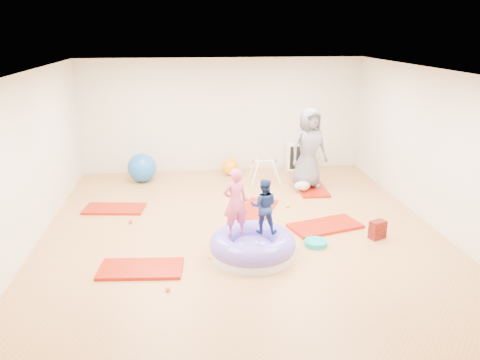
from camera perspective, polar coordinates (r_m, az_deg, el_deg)
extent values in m
cube|color=#BB743D|center=(8.35, 0.24, -6.52)|extent=(7.00, 8.00, 0.01)
cube|color=silver|center=(7.62, 0.27, 13.00)|extent=(7.00, 8.00, 0.01)
cube|color=beige|center=(11.76, -2.13, 7.88)|extent=(7.00, 0.01, 2.80)
cube|color=beige|center=(4.20, 7.04, -11.61)|extent=(7.00, 0.01, 2.80)
cube|color=beige|center=(8.23, -24.73, 1.79)|extent=(0.01, 8.00, 2.80)
cube|color=beige|center=(8.98, 23.06, 3.26)|extent=(0.01, 8.00, 2.80)
cube|color=#B8230A|center=(7.30, -11.99, -10.54)|extent=(1.29, 0.72, 0.05)
cube|color=#B8230A|center=(9.71, -15.06, -3.40)|extent=(1.25, 0.75, 0.05)
cube|color=#B8230A|center=(9.36, 2.08, -3.58)|extent=(1.03, 1.32, 0.05)
cube|color=#B8230A|center=(8.72, 10.34, -5.53)|extent=(1.42, 0.98, 0.05)
cube|color=#B8230A|center=(10.69, 8.62, -0.98)|extent=(0.65, 1.24, 0.05)
cylinder|color=silver|center=(7.54, 1.51, -8.71)|extent=(1.33, 1.33, 0.15)
torus|color=#6653CD|center=(7.48, 1.52, -7.75)|extent=(1.37, 1.37, 0.37)
ellipsoid|color=#6653CD|center=(7.52, 1.51, -8.34)|extent=(0.73, 0.73, 0.33)
imported|color=#D45077|center=(7.23, -0.59, -2.38)|extent=(0.45, 0.35, 1.10)
imported|color=navy|center=(7.38, 2.92, -2.84)|extent=(0.49, 0.41, 0.89)
imported|color=slate|center=(10.47, 8.38, 3.89)|extent=(1.00, 0.79, 1.79)
ellipsoid|color=#ADCDF0|center=(10.42, 7.58, -0.70)|extent=(0.35, 0.23, 0.20)
sphere|color=tan|center=(10.26, 7.80, -0.86)|extent=(0.16, 0.16, 0.16)
sphere|color=gold|center=(6.71, -8.78, -12.93)|extent=(0.07, 0.07, 0.07)
sphere|color=gold|center=(8.04, 3.63, -7.27)|extent=(0.07, 0.07, 0.07)
sphere|color=red|center=(9.85, 0.76, -2.35)|extent=(0.07, 0.07, 0.07)
sphere|color=gold|center=(9.54, 5.86, -3.15)|extent=(0.07, 0.07, 0.07)
sphere|color=red|center=(7.99, 3.85, -7.43)|extent=(0.07, 0.07, 0.07)
sphere|color=red|center=(8.96, -13.20, -4.98)|extent=(0.07, 0.07, 0.07)
sphere|color=blue|center=(11.24, -11.85, 1.48)|extent=(0.68, 0.68, 0.68)
sphere|color=#FF9605|center=(11.55, -1.19, 1.64)|extent=(0.42, 0.42, 0.42)
cylinder|color=white|center=(10.72, 1.87, 0.76)|extent=(0.20, 0.21, 0.54)
cylinder|color=white|center=(11.16, 1.52, 1.46)|extent=(0.20, 0.21, 0.54)
cylinder|color=white|center=(10.81, 4.50, 0.85)|extent=(0.20, 0.21, 0.54)
cylinder|color=white|center=(11.24, 4.05, 1.54)|extent=(0.20, 0.21, 0.54)
cylinder|color=white|center=(10.91, 3.01, 2.34)|extent=(0.52, 0.03, 0.03)
sphere|color=red|center=(10.87, 1.64, 2.30)|extent=(0.06, 0.06, 0.06)
sphere|color=blue|center=(10.96, 4.36, 2.38)|extent=(0.06, 0.06, 0.06)
cube|color=white|center=(12.11, 7.31, 2.92)|extent=(0.69, 0.33, 0.69)
cube|color=black|center=(11.96, 7.50, 2.72)|extent=(0.59, 0.02, 0.59)
cube|color=white|center=(12.06, 7.37, 2.86)|extent=(0.02, 0.23, 0.61)
cube|color=white|center=(12.06, 7.37, 2.86)|extent=(0.61, 0.23, 0.02)
cylinder|color=#0BA89D|center=(7.99, 9.23, -7.59)|extent=(0.38, 0.38, 0.09)
cube|color=#B41F12|center=(8.44, 16.42, -5.84)|extent=(0.32, 0.26, 0.32)
cylinder|color=gold|center=(7.55, -3.31, -9.23)|extent=(0.19, 0.19, 0.03)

